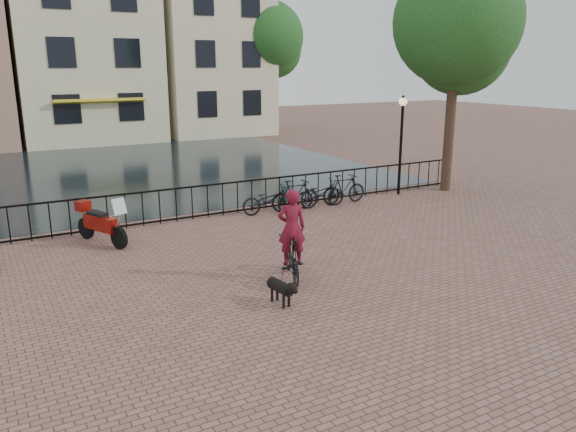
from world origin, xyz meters
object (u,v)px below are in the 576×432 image
cyclist (292,240)px  dog (280,290)px  lamp_post (402,128)px  motorcycle (101,218)px

cyclist → dog: size_ratio=2.63×
lamp_post → motorcycle: 10.76m
lamp_post → cyclist: lamp_post is taller
dog → motorcycle: bearing=103.6°
lamp_post → motorcycle: bearing=-176.1°
lamp_post → dog: lamp_post is taller
lamp_post → cyclist: size_ratio=1.48×
dog → motorcycle: (-2.20, 5.69, 0.39)m
lamp_post → dog: size_ratio=3.89×
lamp_post → motorcycle: size_ratio=1.80×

